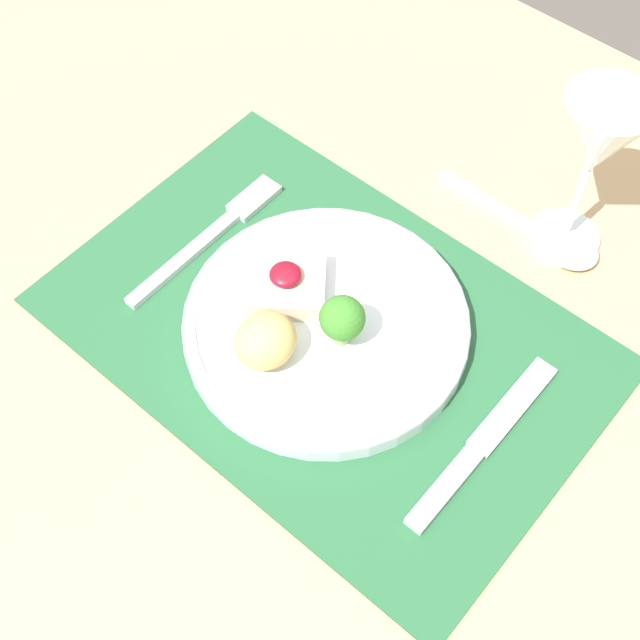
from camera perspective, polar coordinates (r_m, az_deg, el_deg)
The scene contains 8 objects.
ground_plane at distance 1.43m, azimuth 0.22°, elevation -16.66°, with size 8.00×8.00×0.00m, color #4C4742.
dining_table at distance 0.84m, azimuth 0.36°, elevation -4.18°, with size 1.33×0.95×0.73m.
placemat at distance 0.76m, azimuth 0.39°, elevation -0.76°, with size 0.45×0.30×0.00m, color #235633.
dinner_plate at distance 0.74m, azimuth -0.24°, elevation -0.26°, with size 0.24×0.24×0.07m.
fork at distance 0.82m, azimuth -6.70°, elevation 5.66°, with size 0.02×0.18×0.01m.
knife at distance 0.71m, azimuth 9.83°, elevation -8.39°, with size 0.02×0.18×0.01m.
spoon at distance 0.83m, azimuth 14.82°, elevation 4.94°, with size 0.17×0.04×0.02m.
wine_glass_near at distance 0.76m, azimuth 17.29°, elevation 10.61°, with size 0.07×0.07×0.17m.
Camera 1 is at (0.26, -0.31, 1.37)m, focal length 50.00 mm.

